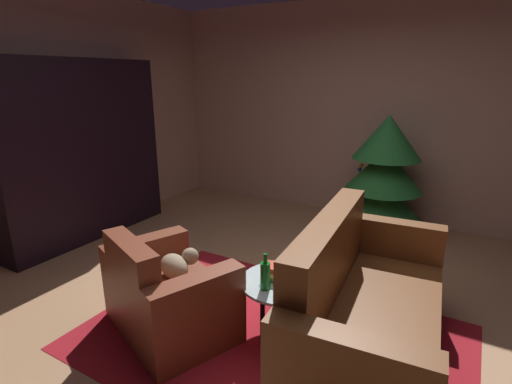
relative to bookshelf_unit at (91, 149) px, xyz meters
name	(u,v)px	position (x,y,z in m)	size (l,w,h in m)	color
ground_plane	(280,311)	(2.66, -0.41, -1.03)	(6.93, 6.93, 0.00)	tan
wall_back	(375,112)	(2.66, 2.25, 0.36)	(5.90, 0.06, 2.79)	tan
wall_left	(39,119)	(-0.26, -0.41, 0.36)	(0.06, 5.38, 2.79)	tan
area_rug	(271,337)	(2.75, -0.74, -1.03)	(2.69, 1.85, 0.01)	maroon
bookshelf_unit	(91,149)	(0.00, 0.00, 0.00)	(0.37, 1.99, 2.03)	black
armchair_red	(167,295)	(2.03, -1.03, -0.75)	(1.15, 1.00, 0.78)	brown
couch_red	(363,314)	(3.37, -0.59, -0.71)	(0.95, 1.82, 0.97)	brown
coffee_table	(283,287)	(2.79, -0.63, -0.65)	(0.62, 0.62, 0.43)	black
book_stack_on_table	(279,273)	(2.75, -0.63, -0.55)	(0.23, 0.19, 0.11)	#417243
bottle_on_table	(265,275)	(2.73, -0.79, -0.50)	(0.07, 0.07, 0.27)	#12601E
decorated_tree	(384,174)	(2.96, 1.70, -0.30)	(0.99, 0.99, 1.43)	brown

